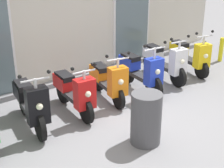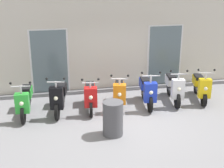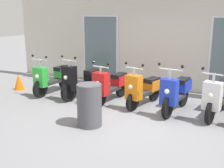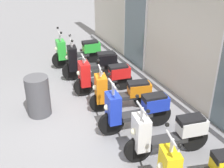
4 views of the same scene
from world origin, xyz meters
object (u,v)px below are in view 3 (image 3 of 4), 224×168
Objects in this scene: scooter_blue at (176,92)px; traffic_cone at (19,82)px; scooter_red at (111,85)px; scooter_green at (53,77)px; scooter_black at (82,80)px; trash_bin at (89,105)px; scooter_white at (218,96)px; scooter_orange at (144,88)px.

scooter_blue is 3.08× the size of traffic_cone.
scooter_green is at bearing -179.08° from scooter_red.
traffic_cone is at bearing -174.92° from scooter_black.
scooter_red is 3.02× the size of traffic_cone.
scooter_red is at bearing 3.36° from traffic_cone.
traffic_cone is 3.85m from trash_bin.
traffic_cone is (-2.23, -0.20, -0.25)m from scooter_black.
scooter_white reaches higher than trash_bin.
scooter_blue is 4.99m from traffic_cone.
scooter_red is at bearing -176.50° from scooter_orange.
traffic_cone is at bearing -178.39° from scooter_blue.
trash_bin is (0.35, -1.72, -0.02)m from scooter_red.
scooter_black is 2.75m from scooter_blue.
trash_bin is (2.30, -1.69, -0.03)m from scooter_green.
trash_bin reaches higher than traffic_cone.
scooter_green is 1.25m from traffic_cone.
scooter_red is 0.98× the size of scooter_blue.
scooter_green is at bearing -178.25° from scooter_orange.
scooter_orange is (2.88, 0.09, -0.02)m from scooter_green.
scooter_orange is at bearing 173.31° from scooter_blue.
scooter_green is 1.08× the size of scooter_orange.
scooter_white is at bearing 8.01° from scooter_blue.
scooter_blue is (1.81, -0.05, 0.03)m from scooter_red.
scooter_green is 1.03× the size of scooter_red.
scooter_blue is at bearing -171.99° from scooter_white.
trash_bin is at bearing -131.07° from scooter_blue.
scooter_blue is at bearing -6.69° from scooter_orange.
scooter_green reaches higher than scooter_red.
scooter_red is 0.95× the size of scooter_white.
scooter_red is at bearing 178.53° from scooter_blue.
scooter_blue is at bearing -1.20° from scooter_black.
scooter_green is at bearing -178.55° from scooter_white.
scooter_red is 0.93m from scooter_orange.
traffic_cone is at bearing 156.46° from trash_bin.
scooter_orange is at bearing 1.38° from scooter_black.
scooter_blue reaches higher than traffic_cone.
scooter_black is 1.77× the size of trash_bin.
scooter_white is at bearing 2.64° from traffic_cone.
scooter_black is 1.05× the size of scooter_red.
scooter_black is 1.87m from scooter_orange.
scooter_black reaches higher than traffic_cone.
scooter_white is at bearing 1.45° from scooter_green.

